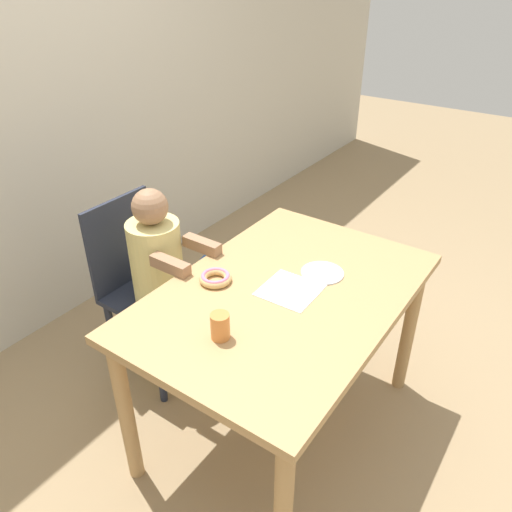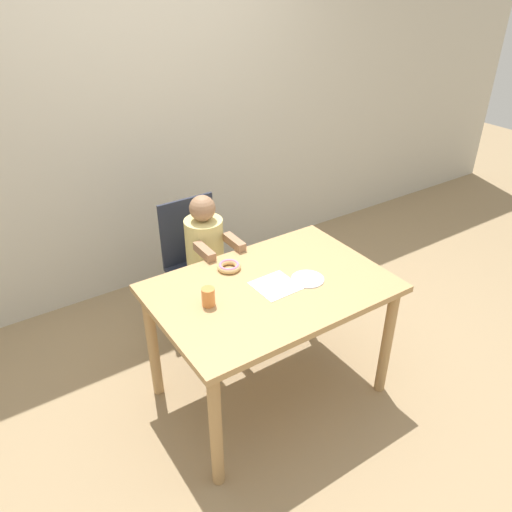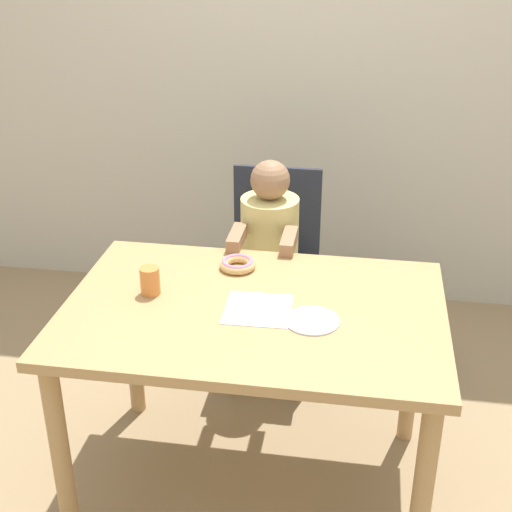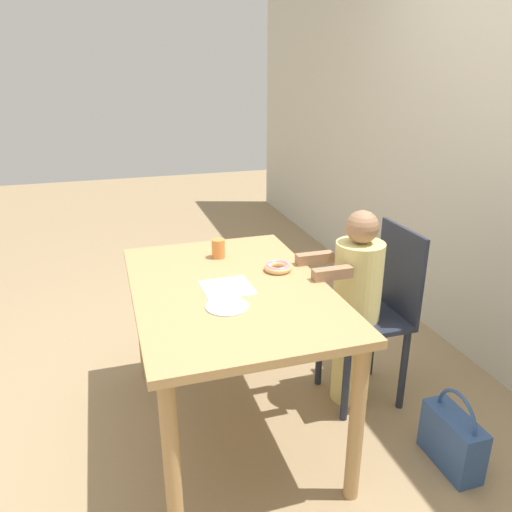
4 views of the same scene
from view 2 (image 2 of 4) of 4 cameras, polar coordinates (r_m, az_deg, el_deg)
The scene contains 10 objects.
ground_plane at distance 3.05m, azimuth 1.53°, elevation -15.00°, with size 12.00×12.00×0.00m, color #997F5B.
wall_back at distance 3.60m, azimuth -12.72°, elevation 15.00°, with size 8.00×0.05×2.50m.
dining_table at distance 2.63m, azimuth 1.72°, elevation -5.22°, with size 1.21×0.82×0.74m.
chair at distance 3.25m, azimuth -6.61°, elevation -1.27°, with size 0.38×0.38×0.91m.
child_figure at distance 3.14m, azimuth -5.69°, elevation -1.62°, with size 0.25×0.40×1.02m.
donut at distance 2.70m, azimuth -3.10°, elevation -1.17°, with size 0.13×0.13×0.03m.
napkin at distance 2.57m, azimuth 2.24°, elevation -3.40°, with size 0.21×0.21×0.00m.
handbag at distance 3.73m, azimuth 0.67°, elevation -2.57°, with size 0.30×0.12×0.37m.
cup at distance 2.42m, azimuth -5.47°, elevation -4.67°, with size 0.07×0.07×0.09m.
plate at distance 2.63m, azimuth 5.93°, elevation -2.63°, with size 0.17×0.17×0.01m.
Camera 2 is at (-1.24, -1.73, 2.19)m, focal length 35.00 mm.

